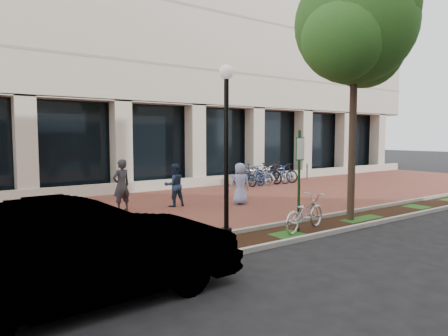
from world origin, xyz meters
TOP-DOWN VIEW (x-y plane):
  - ground at (0.00, 0.00)m, footprint 120.00×120.00m
  - brick_plaza at (0.00, 0.00)m, footprint 40.00×9.00m
  - planting_strip at (0.00, -5.25)m, footprint 40.00×1.50m
  - curb_plaza_side at (0.00, -4.50)m, footprint 40.00×0.12m
  - curb_street_side at (0.00, -6.00)m, footprint 40.00×0.12m
  - near_office_building at (0.00, 10.47)m, footprint 40.00×12.12m
  - parking_sign at (-0.98, -5.30)m, footprint 0.34×0.07m
  - lamppost at (-3.05, -4.81)m, footprint 0.36×0.36m
  - street_tree at (1.52, -5.12)m, footprint 4.32×3.60m
  - locked_bicycle at (-0.73, -5.28)m, footprint 2.00×1.07m
  - pedestrian_left at (-3.76, 0.39)m, footprint 0.74×0.58m
  - pedestrian_mid at (-1.84, 0.13)m, footprint 0.82×0.66m
  - pedestrian_right at (0.43, -0.90)m, footprint 0.90×0.74m
  - bollard at (8.96, 3.56)m, footprint 0.12×0.12m
  - bike_rack_cluster at (5.42, 3.41)m, footprint 3.62×2.05m
  - sedan_near_curb at (-7.04, -6.61)m, footprint 5.01×1.92m

SIDE VIEW (x-z plane):
  - ground at x=0.00m, z-range 0.00..0.00m
  - brick_plaza at x=0.00m, z-range 0.00..0.01m
  - planting_strip at x=0.00m, z-range 0.00..0.01m
  - curb_plaza_side at x=0.00m, z-range 0.00..0.12m
  - curb_street_side at x=0.00m, z-range 0.00..0.12m
  - locked_bicycle at x=-0.73m, z-range 0.00..1.00m
  - bollard at x=8.96m, z-range 0.01..0.99m
  - bike_rack_cluster at x=5.42m, z-range -0.03..1.10m
  - pedestrian_right at x=0.43m, z-range 0.00..1.59m
  - pedestrian_mid at x=-1.84m, z-range 0.00..1.60m
  - sedan_near_curb at x=-7.04m, z-range 0.00..1.63m
  - pedestrian_left at x=-3.76m, z-range 0.00..1.81m
  - parking_sign at x=-0.98m, z-range 0.35..3.11m
  - lamppost at x=-3.05m, z-range 0.28..4.62m
  - street_tree at x=1.52m, z-range 1.85..9.60m
  - near_office_building at x=0.00m, z-range 2.05..18.05m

